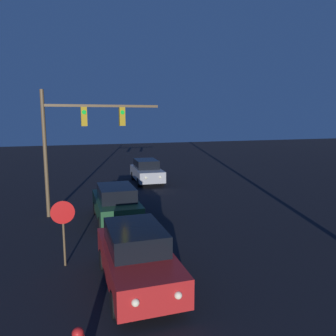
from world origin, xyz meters
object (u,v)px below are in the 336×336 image
car_mid (116,203)px  stop_sign (63,221)px  car_near (137,256)px  traffic_signal_mast (77,132)px  car_far (147,171)px

car_mid → stop_sign: (-2.31, -4.08, 0.65)m
car_near → car_mid: size_ratio=1.00×
traffic_signal_mast → stop_sign: traffic_signal_mast is taller
car_near → car_far: 14.67m
car_mid → stop_sign: bearing=-118.7°
car_mid → traffic_signal_mast: (-1.53, 1.66, 3.18)m
car_near → car_mid: same height
car_far → traffic_signal_mast: traffic_signal_mast is taller
car_far → car_mid: bearing=69.5°
car_mid → traffic_signal_mast: traffic_signal_mast is taller
car_near → traffic_signal_mast: 8.33m
car_far → stop_sign: (-5.84, -12.27, 0.65)m
traffic_signal_mast → car_far: bearing=52.2°
stop_sign → car_mid: bearing=60.5°
car_far → traffic_signal_mast: 8.86m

